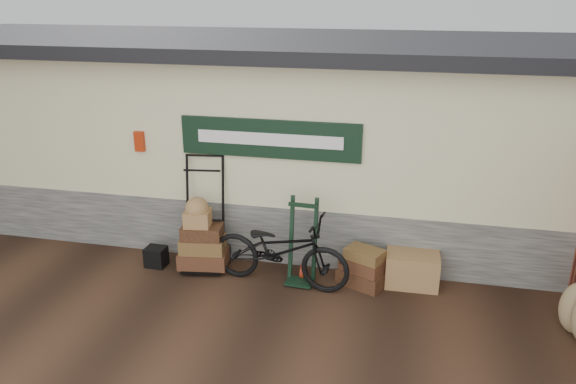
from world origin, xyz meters
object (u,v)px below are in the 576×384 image
object	(u,v)px
porter_trolley	(204,212)
wicker_hamper	(412,269)
green_barrow	(302,241)
black_trunk	(156,257)
suitcase_stack	(362,266)
bicycle	(280,246)

from	to	relation	value
porter_trolley	wicker_hamper	bearing A→B (deg)	-7.51
green_barrow	black_trunk	size ratio (longest dim) A/B	4.15
suitcase_stack	bicycle	xyz separation A→B (m)	(-1.13, -0.23, 0.30)
porter_trolley	green_barrow	bearing A→B (deg)	-15.39
porter_trolley	black_trunk	distance (m)	1.03
black_trunk	bicycle	world-z (taller)	bicycle
wicker_hamper	bicycle	world-z (taller)	bicycle
porter_trolley	wicker_hamper	xyz separation A→B (m)	(3.04, 0.03, -0.62)
porter_trolley	wicker_hamper	world-z (taller)	porter_trolley
black_trunk	bicycle	size ratio (longest dim) A/B	0.15
porter_trolley	bicycle	distance (m)	1.30
wicker_hamper	porter_trolley	bearing A→B (deg)	-179.36
wicker_hamper	black_trunk	distance (m)	3.77
porter_trolley	black_trunk	world-z (taller)	porter_trolley
black_trunk	bicycle	bearing A→B (deg)	-3.61
porter_trolley	wicker_hamper	distance (m)	3.10
green_barrow	wicker_hamper	distance (m)	1.59
wicker_hamper	bicycle	size ratio (longest dim) A/B	0.36
porter_trolley	black_trunk	bearing A→B (deg)	-171.10
suitcase_stack	black_trunk	distance (m)	3.08
green_barrow	wicker_hamper	world-z (taller)	green_barrow
suitcase_stack	wicker_hamper	distance (m)	0.70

